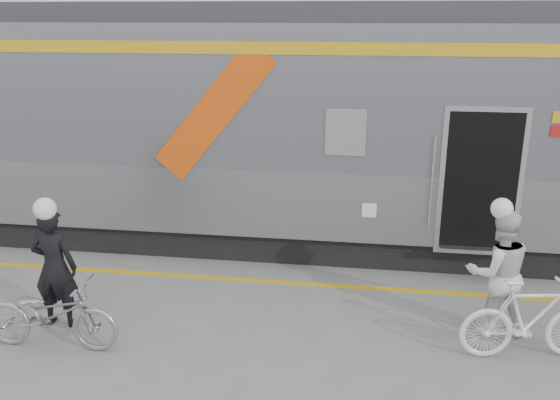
% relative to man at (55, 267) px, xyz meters
% --- Properties ---
extents(ground, '(90.00, 90.00, 0.00)m').
position_rel_man_xyz_m(ground, '(2.75, -0.48, -0.81)').
color(ground, slate).
rests_on(ground, ground).
extents(train, '(24.00, 3.17, 4.10)m').
position_rel_man_xyz_m(train, '(3.40, 3.71, 1.24)').
color(train, black).
rests_on(train, ground).
extents(safety_strip, '(24.00, 0.12, 0.01)m').
position_rel_man_xyz_m(safety_strip, '(2.75, 1.67, -0.81)').
color(safety_strip, gold).
rests_on(safety_strip, ground).
extents(man, '(0.60, 0.40, 1.62)m').
position_rel_man_xyz_m(man, '(0.00, 0.00, 0.00)').
color(man, black).
rests_on(man, ground).
extents(bicycle_left, '(1.71, 0.63, 0.89)m').
position_rel_man_xyz_m(bicycle_left, '(0.20, -0.55, -0.36)').
color(bicycle_left, '#96979D').
rests_on(bicycle_left, ground).
extents(woman, '(0.90, 0.75, 1.66)m').
position_rel_man_xyz_m(woman, '(5.61, 0.62, 0.02)').
color(woman, silver).
rests_on(woman, ground).
extents(bicycle_right, '(1.73, 0.74, 1.01)m').
position_rel_man_xyz_m(bicycle_right, '(5.91, 0.07, -0.31)').
color(bicycle_right, white).
rests_on(bicycle_right, ground).
extents(helmet_man, '(0.28, 0.28, 0.28)m').
position_rel_man_xyz_m(helmet_man, '(0.00, 0.00, 0.95)').
color(helmet_man, white).
rests_on(helmet_man, man).
extents(helmet_woman, '(0.27, 0.27, 0.27)m').
position_rel_man_xyz_m(helmet_woman, '(5.61, 0.62, 0.98)').
color(helmet_woman, white).
rests_on(helmet_woman, woman).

